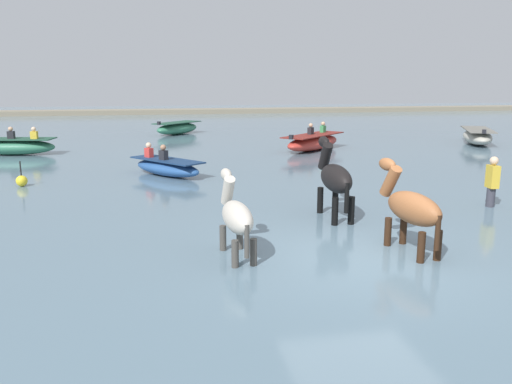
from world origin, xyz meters
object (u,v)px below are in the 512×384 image
at_px(channel_buoy, 22,181).
at_px(boat_mid_channel, 177,128).
at_px(horse_flank_black, 335,180).
at_px(boat_far_offshore, 313,142).
at_px(boat_mid_outer, 477,137).
at_px(horse_lead_chestnut, 411,210).
at_px(boat_distant_east, 167,167).
at_px(boat_near_starboard, 13,146).
at_px(horse_trailing_pinto, 236,219).
at_px(person_wading_close, 492,188).

bearing_deg(channel_buoy, boat_mid_channel, 70.41).
xyz_separation_m(boat_mid_channel, channel_buoy, (-4.94, -13.89, -0.17)).
bearing_deg(horse_flank_black, boat_far_offshore, 75.47).
bearing_deg(channel_buoy, boat_far_offshore, 29.97).
distance_m(horse_flank_black, boat_mid_outer, 16.11).
bearing_deg(horse_lead_chestnut, boat_distant_east, 115.92).
height_order(boat_distant_east, boat_mid_channel, boat_distant_east).
bearing_deg(boat_far_offshore, boat_mid_channel, 125.19).
height_order(boat_near_starboard, boat_mid_channel, boat_near_starboard).
xyz_separation_m(boat_near_starboard, boat_distant_east, (6.05, -5.92, -0.07)).
bearing_deg(boat_far_offshore, channel_buoy, -150.03).
bearing_deg(horse_flank_black, boat_distant_east, 120.85).
distance_m(horse_flank_black, channel_buoy, 9.10).
relative_size(boat_mid_outer, channel_buoy, 5.32).
height_order(horse_flank_black, boat_mid_outer, horse_flank_black).
height_order(boat_near_starboard, channel_buoy, boat_near_starboard).
height_order(boat_mid_outer, boat_mid_channel, boat_mid_outer).
distance_m(boat_far_offshore, boat_distant_east, 8.12).
height_order(horse_lead_chestnut, horse_trailing_pinto, horse_lead_chestnut).
height_order(boat_far_offshore, channel_buoy, boat_far_offshore).
distance_m(horse_lead_chestnut, horse_trailing_pinto, 3.06).
bearing_deg(boat_mid_outer, horse_trailing_pinto, -134.65).
xyz_separation_m(horse_trailing_pinto, boat_mid_channel, (-0.20, 20.97, -0.33)).
xyz_separation_m(boat_far_offshore, boat_mid_channel, (-5.53, 7.85, -0.01)).
bearing_deg(horse_trailing_pinto, person_wading_close, 20.38).
bearing_deg(horse_flank_black, horse_trailing_pinto, -139.01).
bearing_deg(boat_mid_outer, boat_far_offshore, -175.34).
distance_m(boat_mid_outer, person_wading_close, 13.42).
bearing_deg(channel_buoy, boat_near_starboard, 105.69).
xyz_separation_m(boat_far_offshore, channel_buoy, (-10.47, -6.04, -0.18)).
bearing_deg(boat_mid_channel, person_wading_close, -70.10).
bearing_deg(person_wading_close, horse_trailing_pinto, -159.62).
bearing_deg(horse_lead_chestnut, boat_far_offshore, 80.30).
height_order(boat_near_starboard, boat_mid_outer, boat_near_starboard).
bearing_deg(boat_mid_channel, channel_buoy, -109.59).
distance_m(horse_lead_chestnut, boat_distant_east, 9.32).
height_order(horse_lead_chestnut, person_wading_close, horse_lead_chestnut).
distance_m(boat_mid_channel, person_wading_close, 19.73).
relative_size(boat_far_offshore, boat_mid_outer, 0.92).
relative_size(boat_distant_east, boat_mid_channel, 0.91).
bearing_deg(person_wading_close, channel_buoy, 158.19).
xyz_separation_m(person_wading_close, channel_buoy, (-11.65, 4.66, -0.29)).
height_order(horse_flank_black, boat_near_starboard, horse_flank_black).
distance_m(boat_far_offshore, boat_mid_outer, 8.32).
distance_m(horse_flank_black, boat_near_starboard, 15.22).
relative_size(horse_lead_chestnut, boat_mid_outer, 0.51).
relative_size(horse_flank_black, boat_near_starboard, 0.60).
bearing_deg(boat_mid_outer, person_wading_close, -122.02).
xyz_separation_m(boat_near_starboard, boat_mid_channel, (6.88, 6.98, -0.01)).
relative_size(horse_lead_chestnut, person_wading_close, 1.21).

